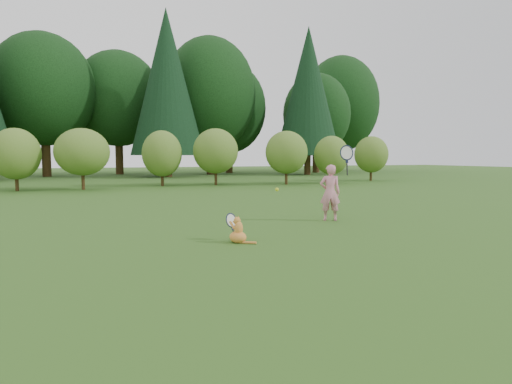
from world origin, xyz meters
name	(u,v)px	position (x,y,z in m)	size (l,w,h in m)	color
ground	(261,233)	(0.00, 0.00, 0.00)	(100.00, 100.00, 0.00)	#204C15
shrub_row	(158,157)	(0.00, 13.00, 1.40)	(28.00, 3.00, 2.80)	#517624
woodland_backdrop	(134,66)	(0.00, 23.00, 7.50)	(48.00, 10.00, 15.00)	black
child	(331,191)	(2.01, 0.90, 0.65)	(0.75, 0.52, 1.86)	pink
cat	(238,229)	(-0.69, -0.67, 0.23)	(0.45, 0.65, 0.60)	orange
tennis_ball	(277,190)	(0.47, 0.36, 0.77)	(0.07, 0.07, 0.07)	#B5D519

